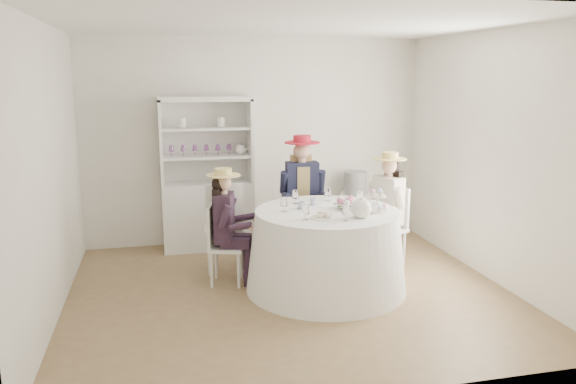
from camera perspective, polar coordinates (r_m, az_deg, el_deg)
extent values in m
plane|color=brown|center=(5.94, 0.22, -10.16)|extent=(4.50, 4.50, 0.00)
plane|color=white|center=(5.53, 0.25, 16.77)|extent=(4.50, 4.50, 0.00)
plane|color=silver|center=(7.52, -3.30, 5.15)|extent=(4.50, 0.00, 4.50)
plane|color=silver|center=(3.70, 7.41, -1.99)|extent=(4.50, 0.00, 4.50)
plane|color=silver|center=(5.52, -23.16, 1.75)|extent=(0.00, 4.50, 4.50)
plane|color=silver|center=(6.47, 20.04, 3.35)|extent=(0.00, 4.50, 4.50)
cone|color=white|center=(5.92, 3.89, -5.97)|extent=(1.68, 1.68, 0.83)
cylinder|color=white|center=(5.81, 3.94, -1.97)|extent=(1.48, 1.48, 0.02)
cube|color=silver|center=(7.36, -8.09, -2.36)|extent=(1.23, 0.77, 0.87)
cube|color=silver|center=(7.37, -8.45, 5.29)|extent=(1.11, 0.39, 1.06)
cube|color=silver|center=(7.14, -8.45, 9.35)|extent=(1.23, 0.77, 0.06)
cube|color=silver|center=(7.16, -12.80, 4.92)|extent=(0.17, 0.42, 1.06)
cube|color=silver|center=(7.25, -3.89, 5.28)|extent=(0.17, 0.42, 1.06)
cube|color=silver|center=(7.21, -8.27, 3.59)|extent=(1.15, 0.70, 0.03)
cube|color=silver|center=(7.16, -8.36, 6.42)|extent=(1.15, 0.70, 0.03)
sphere|color=white|center=(7.24, -4.86, 4.33)|extent=(0.13, 0.13, 0.13)
cube|color=silver|center=(7.81, 6.78, -2.43)|extent=(0.51, 0.51, 0.62)
cylinder|color=black|center=(7.71, 6.87, 0.93)|extent=(0.39, 0.39, 0.31)
cube|color=silver|center=(6.09, -6.25, -5.62)|extent=(0.44, 0.44, 0.04)
cylinder|color=silver|center=(6.01, -5.05, -7.94)|extent=(0.03, 0.03, 0.39)
cylinder|color=silver|center=(6.27, -4.71, -7.05)|extent=(0.03, 0.03, 0.39)
cylinder|color=silver|center=(6.05, -7.77, -7.86)|extent=(0.03, 0.03, 0.39)
cylinder|color=silver|center=(6.32, -7.32, -6.98)|extent=(0.03, 0.03, 0.39)
cube|color=silver|center=(6.05, -7.82, -3.39)|extent=(0.12, 0.34, 0.45)
cube|color=black|center=(6.01, -6.49, -2.59)|extent=(0.26, 0.36, 0.52)
cube|color=black|center=(5.98, -5.36, -5.22)|extent=(0.33, 0.19, 0.11)
cylinder|color=black|center=(6.05, -4.12, -7.68)|extent=(0.09, 0.09, 0.41)
cylinder|color=black|center=(5.81, -6.44, -2.46)|extent=(0.17, 0.12, 0.25)
cube|color=black|center=(6.14, -5.16, -4.78)|extent=(0.33, 0.19, 0.11)
cylinder|color=black|center=(6.20, -3.95, -7.18)|extent=(0.09, 0.09, 0.41)
cylinder|color=black|center=(6.16, -5.92, -1.60)|extent=(0.17, 0.12, 0.25)
cylinder|color=#D8A889|center=(5.94, -6.56, 0.00)|extent=(0.08, 0.08, 0.07)
sphere|color=#D8A889|center=(5.92, -6.58, 0.94)|extent=(0.17, 0.17, 0.17)
sphere|color=black|center=(5.93, -6.96, 0.81)|extent=(0.17, 0.17, 0.17)
cube|color=black|center=(5.98, -7.21, -1.17)|extent=(0.13, 0.23, 0.34)
cylinder|color=#D7BE68|center=(5.91, -6.60, 1.71)|extent=(0.36, 0.36, 0.01)
cylinder|color=#D7BE68|center=(5.90, -6.61, 2.05)|extent=(0.18, 0.18, 0.07)
cube|color=silver|center=(6.90, 1.44, -2.79)|extent=(0.46, 0.46, 0.04)
cylinder|color=silver|center=(6.77, 0.25, -5.23)|extent=(0.04, 0.04, 0.47)
cylinder|color=silver|center=(6.83, 3.11, -5.09)|extent=(0.04, 0.04, 0.47)
cylinder|color=silver|center=(7.10, -0.18, -4.42)|extent=(0.04, 0.04, 0.47)
cylinder|color=silver|center=(7.16, 2.54, -4.30)|extent=(0.04, 0.04, 0.47)
cube|color=silver|center=(7.02, 1.17, -0.10)|extent=(0.41, 0.06, 0.54)
cube|color=#191C33|center=(6.83, 1.43, 0.48)|extent=(0.40, 0.24, 0.62)
cube|color=tan|center=(6.83, 1.43, 0.48)|extent=(0.17, 0.25, 0.54)
cube|color=#191C33|center=(6.74, 0.83, -2.39)|extent=(0.17, 0.37, 0.13)
cylinder|color=#191C33|center=(6.68, 1.04, -5.38)|extent=(0.11, 0.11, 0.49)
cylinder|color=#191C33|center=(6.74, -0.36, 0.98)|extent=(0.11, 0.19, 0.30)
cube|color=#191C33|center=(6.77, 2.44, -2.32)|extent=(0.17, 0.37, 0.13)
cylinder|color=#191C33|center=(6.72, 2.67, -5.30)|extent=(0.11, 0.11, 0.49)
cylinder|color=#191C33|center=(6.82, 3.33, 1.09)|extent=(0.11, 0.19, 0.30)
cylinder|color=#D8A889|center=(6.77, 1.44, 3.24)|extent=(0.10, 0.10, 0.09)
sphere|color=#D8A889|center=(6.75, 1.45, 4.23)|extent=(0.20, 0.20, 0.20)
sphere|color=tan|center=(6.80, 1.37, 4.15)|extent=(0.20, 0.20, 0.20)
cube|color=tan|center=(6.88, 1.31, 2.11)|extent=(0.26, 0.10, 0.41)
cylinder|color=#B71B2C|center=(6.74, 1.45, 5.04)|extent=(0.43, 0.43, 0.01)
cylinder|color=#B71B2C|center=(6.74, 1.45, 5.41)|extent=(0.21, 0.21, 0.09)
cube|color=silver|center=(6.73, 9.93, -3.79)|extent=(0.50, 0.50, 0.04)
cylinder|color=silver|center=(6.79, 8.03, -5.53)|extent=(0.03, 0.03, 0.42)
cylinder|color=silver|center=(6.58, 9.89, -6.15)|extent=(0.03, 0.03, 0.42)
cylinder|color=silver|center=(7.00, 9.85, -5.06)|extent=(0.03, 0.03, 0.42)
cylinder|color=silver|center=(6.80, 11.70, -5.64)|extent=(0.03, 0.03, 0.42)
cube|color=silver|center=(6.79, 11.03, -1.44)|extent=(0.17, 0.35, 0.48)
cube|color=beige|center=(6.66, 10.16, -0.82)|extent=(0.31, 0.39, 0.56)
cube|color=beige|center=(6.69, 8.74, -3.17)|extent=(0.35, 0.24, 0.12)
cylinder|color=beige|center=(6.68, 7.83, -5.74)|extent=(0.10, 0.10, 0.44)
cylinder|color=beige|center=(6.75, 8.74, -0.01)|extent=(0.19, 0.14, 0.26)
cube|color=beige|center=(6.57, 9.79, -3.48)|extent=(0.35, 0.24, 0.12)
cylinder|color=beige|center=(6.56, 8.88, -6.09)|extent=(0.10, 0.10, 0.44)
cylinder|color=beige|center=(6.48, 11.20, -0.60)|extent=(0.19, 0.14, 0.26)
cylinder|color=#D8A889|center=(6.60, 10.25, 1.70)|extent=(0.09, 0.09, 0.08)
sphere|color=#D8A889|center=(6.58, 10.28, 2.60)|extent=(0.18, 0.18, 0.18)
sphere|color=black|center=(6.61, 10.54, 2.51)|extent=(0.18, 0.18, 0.18)
cube|color=black|center=(6.68, 10.66, 0.63)|extent=(0.16, 0.24, 0.36)
cylinder|color=#D7BE68|center=(6.57, 10.31, 3.35)|extent=(0.38, 0.38, 0.01)
cylinder|color=#D7BE68|center=(6.56, 10.32, 3.68)|extent=(0.19, 0.19, 0.08)
cube|color=silver|center=(6.47, -6.51, -3.78)|extent=(0.46, 0.46, 0.04)
cylinder|color=silver|center=(6.72, -5.06, -5.38)|extent=(0.04, 0.04, 0.48)
cylinder|color=silver|center=(6.71, -8.04, -5.49)|extent=(0.04, 0.04, 0.48)
cylinder|color=silver|center=(6.39, -4.81, -6.30)|extent=(0.04, 0.04, 0.48)
cylinder|color=silver|center=(6.38, -7.95, -6.42)|extent=(0.04, 0.04, 0.48)
cube|color=silver|center=(6.21, -6.48, -1.65)|extent=(0.41, 0.06, 0.54)
imported|color=white|center=(5.84, 1.36, -1.42)|extent=(0.09, 0.09, 0.07)
imported|color=white|center=(6.01, 2.55, -1.02)|extent=(0.09, 0.09, 0.07)
imported|color=white|center=(5.97, 6.02, -1.21)|extent=(0.08, 0.08, 0.06)
imported|color=white|center=(5.88, 5.92, -1.48)|extent=(0.27, 0.27, 0.05)
sphere|color=pink|center=(5.87, 6.38, -0.90)|extent=(0.07, 0.07, 0.07)
sphere|color=white|center=(5.90, 6.04, -0.82)|extent=(0.07, 0.07, 0.07)
sphere|color=pink|center=(5.90, 5.56, -0.82)|extent=(0.07, 0.07, 0.07)
sphere|color=white|center=(5.86, 5.30, -0.91)|extent=(0.07, 0.07, 0.07)
sphere|color=pink|center=(5.81, 5.45, -1.01)|extent=(0.07, 0.07, 0.07)
sphere|color=white|center=(5.79, 5.91, -1.06)|extent=(0.07, 0.07, 0.07)
sphere|color=pink|center=(5.82, 6.33, -1.01)|extent=(0.07, 0.07, 0.07)
sphere|color=white|center=(5.53, 7.47, -1.69)|extent=(0.20, 0.20, 0.20)
cylinder|color=white|center=(5.57, 8.65, -1.51)|extent=(0.12, 0.03, 0.10)
cylinder|color=white|center=(5.51, 7.49, -0.68)|extent=(0.04, 0.04, 0.02)
cylinder|color=white|center=(5.49, 3.71, -2.59)|extent=(0.27, 0.27, 0.01)
cube|color=beige|center=(5.46, 3.26, -2.43)|extent=(0.06, 0.04, 0.03)
cube|color=beige|center=(5.49, 3.71, -2.22)|extent=(0.07, 0.06, 0.03)
cube|color=beige|center=(5.52, 4.16, -2.26)|extent=(0.07, 0.07, 0.03)
cube|color=beige|center=(5.52, 3.38, -2.13)|extent=(0.07, 0.07, 0.03)
cube|color=beige|center=(5.46, 4.15, -2.43)|extent=(0.07, 0.07, 0.03)
cylinder|color=white|center=(5.83, 9.04, -1.88)|extent=(0.24, 0.24, 0.01)
cylinder|color=white|center=(5.81, 9.07, -1.18)|extent=(0.02, 0.02, 0.16)
cylinder|color=white|center=(5.79, 9.09, -0.41)|extent=(0.18, 0.18, 0.01)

